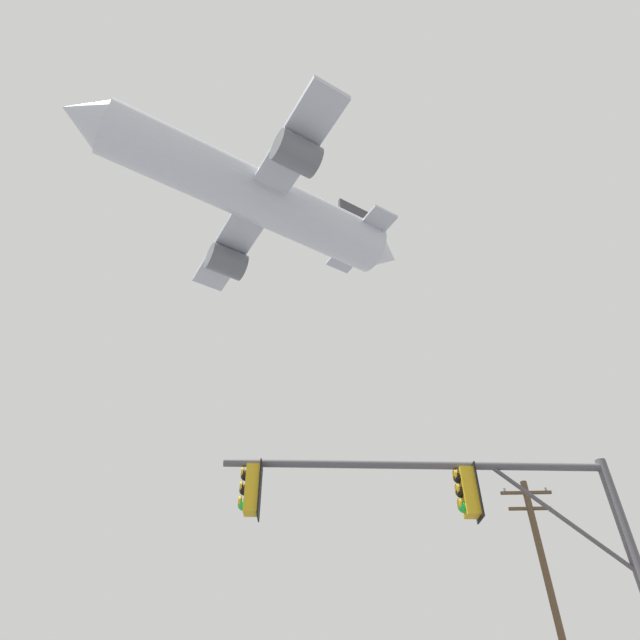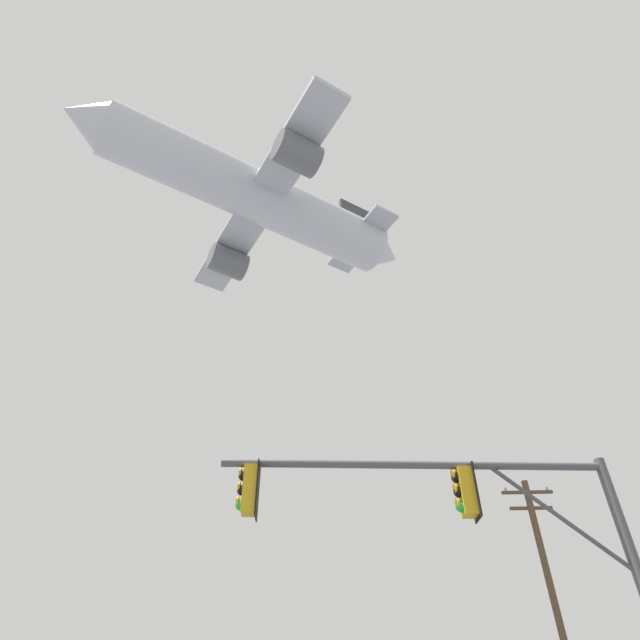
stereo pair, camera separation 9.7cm
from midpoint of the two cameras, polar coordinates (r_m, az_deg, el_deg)
The scene contains 3 objects.
signal_pole_near at distance 10.74m, azimuth 16.29°, elevation -20.72°, with size 7.47×0.81×5.95m.
utility_pole at distance 25.17m, azimuth 23.59°, elevation -26.44°, with size 2.20×0.28×10.91m.
airplane at distance 46.91m, azimuth -7.31°, elevation 13.01°, with size 27.63×21.33×8.36m.
Camera 1 is at (0.04, -3.57, 1.43)m, focal length 30.13 mm.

